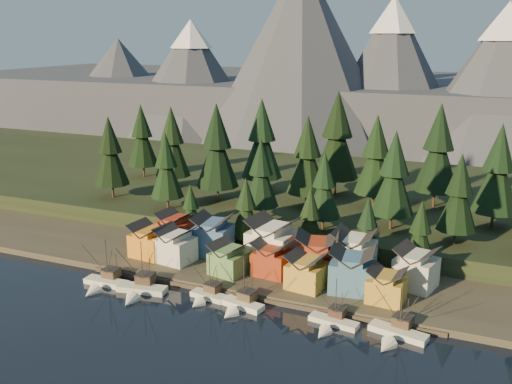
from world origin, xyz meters
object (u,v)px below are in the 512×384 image
at_px(boat_0, 103,278).
at_px(boat_2, 206,290).
at_px(boat_6, 396,328).
at_px(house_front_1, 175,244).
at_px(boat_3, 240,299).
at_px(house_front_0, 150,239).
at_px(house_back_1, 213,234).
at_px(house_back_0, 176,227).
at_px(boat_1, 139,284).
at_px(boat_5, 332,318).

distance_m(boat_0, boat_2, 24.44).
height_order(boat_6, house_front_1, boat_6).
height_order(boat_2, boat_3, boat_3).
relative_size(house_front_0, house_front_1, 0.98).
bearing_deg(house_back_1, boat_6, -28.19).
xyz_separation_m(boat_2, house_back_0, (-20.79, 22.91, 3.91)).
bearing_deg(boat_0, house_front_1, 59.42).
distance_m(boat_1, boat_6, 54.52).
xyz_separation_m(boat_1, house_front_0, (-7.94, 16.69, 3.48)).
xyz_separation_m(boat_6, house_front_0, (-62.40, 14.08, 3.71)).
xyz_separation_m(boat_5, house_front_1, (-42.53, 13.77, 4.07)).
distance_m(boat_0, boat_1, 9.56).
relative_size(boat_1, boat_3, 1.10).
distance_m(boat_1, boat_2, 15.01).
height_order(boat_3, boat_5, boat_3).
height_order(boat_1, house_back_1, boat_1).
xyz_separation_m(house_back_0, house_back_1, (11.71, -1.80, 0.54)).
relative_size(boat_1, house_front_1, 1.38).
distance_m(boat_0, boat_6, 64.07).
height_order(house_front_0, house_back_1, house_back_1).
relative_size(boat_2, house_front_0, 1.20).
relative_size(boat_2, boat_6, 0.88).
relative_size(boat_5, house_front_1, 1.20).
bearing_deg(boat_5, boat_3, -170.46).
bearing_deg(boat_6, boat_5, -165.78).
relative_size(boat_0, boat_2, 1.08).
relative_size(house_front_0, house_back_1, 0.92).
bearing_deg(boat_0, house_front_0, 83.93).
bearing_deg(boat_6, house_front_0, -179.99).
bearing_deg(boat_3, boat_6, 11.64).
bearing_deg(house_front_0, house_back_1, 34.99).
height_order(boat_3, house_back_0, boat_3).
relative_size(boat_0, boat_3, 1.02).
bearing_deg(house_front_1, boat_6, -5.58).
height_order(boat_0, boat_1, boat_1).
distance_m(house_front_1, house_back_1, 10.13).
relative_size(boat_2, boat_3, 0.94).
height_order(boat_0, boat_6, boat_6).
relative_size(boat_3, boat_6, 0.94).
bearing_deg(house_back_1, house_front_1, -129.70).
distance_m(boat_2, house_front_0, 26.60).
bearing_deg(boat_2, boat_5, 6.56).
bearing_deg(boat_5, boat_0, -168.84).
distance_m(house_front_0, house_back_1, 15.54).
relative_size(boat_1, house_front_0, 1.41).
bearing_deg(house_front_1, boat_3, -22.93).
height_order(boat_1, house_front_1, boat_1).
xyz_separation_m(house_front_0, house_front_1, (7.68, -0.64, 0.07)).
bearing_deg(boat_5, house_front_1, 170.67).
bearing_deg(house_back_1, house_back_0, 167.01).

